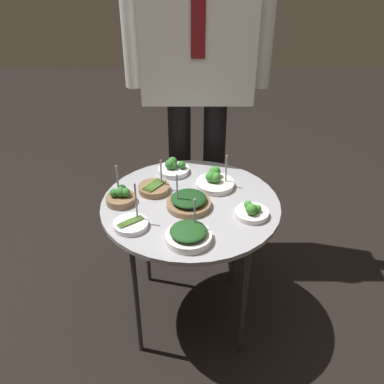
# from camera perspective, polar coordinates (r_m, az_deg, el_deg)

# --- Properties ---
(ground_plane) EXTENTS (8.00, 8.00, 0.00)m
(ground_plane) POSITION_cam_1_polar(r_m,az_deg,el_deg) (2.11, 0.00, -15.58)
(ground_plane) COLOR black
(serving_cart) EXTENTS (0.71, 0.71, 0.62)m
(serving_cart) POSITION_cam_1_polar(r_m,az_deg,el_deg) (1.73, 0.00, -2.49)
(serving_cart) COLOR #939399
(serving_cart) RESTS_ON ground_plane
(bowl_spinach_back_left) EXTENTS (0.17, 0.17, 0.16)m
(bowl_spinach_back_left) POSITION_cam_1_polar(r_m,az_deg,el_deg) (1.67, -0.24, -1.29)
(bowl_spinach_back_left) COLOR brown
(bowl_spinach_back_left) RESTS_ON serving_cart
(bowl_broccoli_front_right) EXTENTS (0.14, 0.14, 0.07)m
(bowl_broccoli_front_right) POSITION_cam_1_polar(r_m,az_deg,el_deg) (1.90, -2.27, 3.23)
(bowl_broccoli_front_right) COLOR silver
(bowl_broccoli_front_right) RESTS_ON serving_cart
(bowl_broccoli_front_left) EXTENTS (0.12, 0.12, 0.15)m
(bowl_broccoli_front_left) POSITION_cam_1_polar(r_m,az_deg,el_deg) (1.72, -9.29, -0.59)
(bowl_broccoli_front_left) COLOR brown
(bowl_broccoli_front_left) RESTS_ON serving_cart
(bowl_broccoli_far_rim) EXTENTS (0.16, 0.16, 0.15)m
(bowl_broccoli_far_rim) POSITION_cam_1_polar(r_m,az_deg,el_deg) (1.80, 3.27, 1.47)
(bowl_broccoli_far_rim) COLOR silver
(bowl_broccoli_far_rim) RESTS_ON serving_cart
(bowl_asparagus_near_rim) EXTENTS (0.13, 0.13, 0.17)m
(bowl_asparagus_near_rim) POSITION_cam_1_polar(r_m,az_deg,el_deg) (1.58, -7.96, -4.23)
(bowl_asparagus_near_rim) COLOR silver
(bowl_asparagus_near_rim) RESTS_ON serving_cart
(bowl_broccoli_front_center) EXTENTS (0.13, 0.13, 0.06)m
(bowl_broccoli_front_center) POSITION_cam_1_polar(r_m,az_deg,el_deg) (1.63, 8.16, -2.67)
(bowl_broccoli_front_center) COLOR silver
(bowl_broccoli_front_center) RESTS_ON serving_cart
(bowl_asparagus_mid_right) EXTENTS (0.13, 0.13, 0.14)m
(bowl_asparagus_mid_right) POSITION_cam_1_polar(r_m,az_deg,el_deg) (1.77, -4.88, 0.53)
(bowl_asparagus_mid_right) COLOR brown
(bowl_asparagus_mid_right) RESTS_ON serving_cart
(bowl_spinach_center) EXTENTS (0.16, 0.16, 0.15)m
(bowl_spinach_center) POSITION_cam_1_polar(r_m,az_deg,el_deg) (1.50, -0.27, -5.73)
(bowl_spinach_center) COLOR silver
(bowl_spinach_center) RESTS_ON serving_cart
(waiter_figure) EXTENTS (0.66, 0.25, 1.78)m
(waiter_figure) POSITION_cam_1_polar(r_m,az_deg,el_deg) (1.97, 1.02, 19.29)
(waiter_figure) COLOR black
(waiter_figure) RESTS_ON ground_plane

